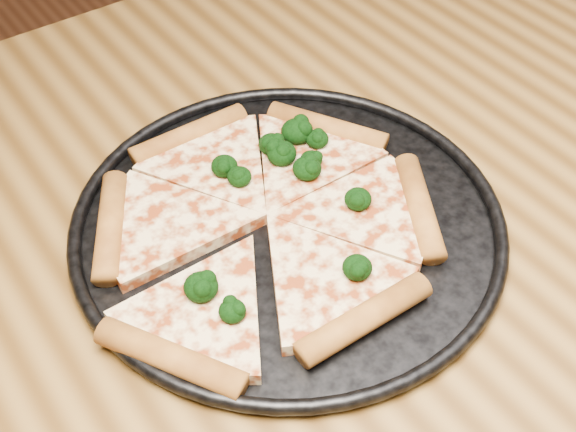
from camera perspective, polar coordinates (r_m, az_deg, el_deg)
dining_table at (r=0.74m, az=-2.57°, el=-7.93°), size 1.20×0.90×0.75m
pizza_pan at (r=0.68m, az=0.00°, el=-0.48°), size 0.38×0.38×0.02m
pizza at (r=0.68m, az=-1.74°, el=-0.27°), size 0.34×0.29×0.02m
broccoli_florets at (r=0.69m, az=-0.40°, el=2.33°), size 0.21×0.19×0.02m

